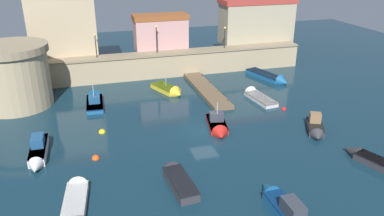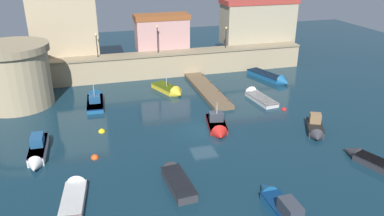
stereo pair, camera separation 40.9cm
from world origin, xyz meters
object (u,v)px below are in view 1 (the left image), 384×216
Objects in this scene: quay_lamp_2 at (225,34)px; moored_boat_4 at (374,161)px; fortress_tower at (13,76)px; moored_boat_6 at (170,90)px; moored_boat_10 at (316,128)px; mooring_buoy_2 at (96,159)px; moored_boat_7 at (77,192)px; mooring_buoy_0 at (102,132)px; moored_boat_2 at (218,127)px; moored_boat_5 at (284,207)px; moored_boat_0 at (38,152)px; quay_lamp_0 at (95,42)px; quay_lamp_1 at (156,35)px; mooring_buoy_1 at (284,109)px; moored_boat_1 at (177,178)px; moored_boat_3 at (255,95)px; moored_boat_9 at (95,100)px; moored_boat_8 at (271,78)px.

quay_lamp_2 reaches higher than moored_boat_4.
fortress_tower reaches higher than moored_boat_6.
mooring_buoy_2 is at bearing -65.99° from moored_boat_10.
moored_boat_6 is at bearing 11.27° from moored_boat_4.
moored_boat_4 is 24.93m from moored_boat_6.
moored_boat_7 is 7.93× the size of mooring_buoy_2.
moored_boat_6 is at bearing 44.46° from mooring_buoy_0.
moored_boat_2 is 0.84× the size of moored_boat_5.
moored_boat_0 is at bearing 31.43° from moored_boat_7.
quay_lamp_0 is 0.57× the size of moored_boat_6.
quay_lamp_1 is 20.36m from mooring_buoy_1.
moored_boat_2 is (6.27, 7.71, -0.03)m from moored_boat_1.
moored_boat_5 reaches higher than mooring_buoy_1.
moored_boat_6 is at bearing -158.28° from moored_boat_2.
moored_boat_3 is 1.40× the size of moored_boat_10.
moored_boat_7 is at bearing -104.17° from mooring_buoy_0.
moored_boat_6 is at bearing -116.48° from moored_boat_10.
fortress_tower reaches higher than moored_boat_3.
moored_boat_0 is at bearing 157.71° from moored_boat_9.
quay_lamp_0 is at bearing 180.00° from quay_lamp_2.
moored_boat_0 is at bearing 52.51° from moored_boat_4.
moored_boat_7 is (3.13, -6.70, -0.25)m from moored_boat_0.
moored_boat_1 reaches higher than mooring_buoy_2.
moored_boat_5 is 11.69× the size of mooring_buoy_1.
moored_boat_2 is 10.39m from moored_boat_3.
moored_boat_0 is 1.16× the size of moored_boat_7.
quay_lamp_1 reaches higher than moored_boat_1.
mooring_buoy_1 is (28.94, -9.92, -3.63)m from fortress_tower.
moored_boat_5 is (16.75, -12.82, -0.02)m from moored_boat_0.
moored_boat_0 is 11.30× the size of mooring_buoy_1.
moored_boat_0 is 7.40m from moored_boat_7.
moored_boat_3 is at bearing -60.12° from moored_boat_8.
quay_lamp_1 is at bearing -13.09° from moored_boat_1.
mooring_buoy_0 is (-20.26, 6.08, -0.49)m from moored_boat_10.
moored_boat_0 is 9.22× the size of mooring_buoy_2.
mooring_buoy_1 is (-0.07, 6.09, -0.49)m from moored_boat_10.
quay_lamp_2 reaches higher than moored_boat_8.
moored_boat_10 is (11.27, -22.04, -5.42)m from quay_lamp_1.
quay_lamp_2 is at bearing 94.17° from mooring_buoy_1.
moored_boat_1 is 8.33× the size of mooring_buoy_2.
moored_boat_2 reaches higher than moored_boat_3.
mooring_buoy_1 is 21.69m from mooring_buoy_2.
moored_boat_9 reaches higher than moored_boat_10.
quay_lamp_1 is 25.34m from moored_boat_10.
moored_boat_8 reaches higher than moored_boat_4.
moored_boat_0 is at bearing -172.48° from mooring_buoy_1.
moored_boat_1 is at bearing -86.52° from moored_boat_7.
mooring_buoy_2 is at bearing -94.74° from quay_lamp_0.
moored_boat_9 is 11.62× the size of mooring_buoy_1.
moored_boat_7 is at bearing -97.38° from quay_lamp_0.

